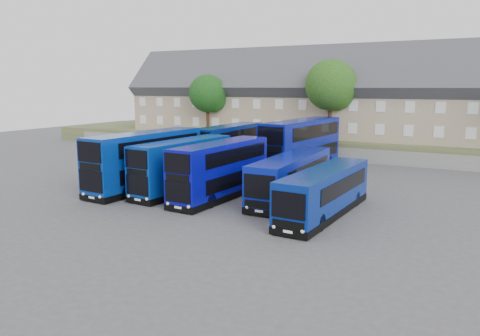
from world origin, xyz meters
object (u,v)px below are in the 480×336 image
Objects in this scene: coach_east_a at (291,177)px; tree_mid at (332,87)px; tree_west at (209,95)px; dd_front_mid at (183,167)px; dd_front_left at (146,161)px.

tree_mid reaches higher than coach_east_a.
coach_east_a is 28.31m from tree_west.
tree_mid is at bearing 1.79° from tree_west.
tree_mid reaches higher than dd_front_mid.
tree_west reaches higher than dd_front_mid.
dd_front_mid is at bearing -62.93° from tree_west.
dd_front_mid is 25.05m from tree_west.
dd_front_left is at bearing -109.65° from tree_mid.
coach_east_a is at bearing 15.09° from dd_front_left.
dd_front_mid is 23.66m from tree_mid.
dd_front_mid is (3.30, 0.44, -0.24)m from dd_front_left.
dd_front_left is at bearing -169.74° from coach_east_a.
coach_east_a is 1.27× the size of tree_mid.
coach_east_a is (11.57, 2.44, -0.67)m from dd_front_left.
dd_front_left is 11.84m from coach_east_a.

